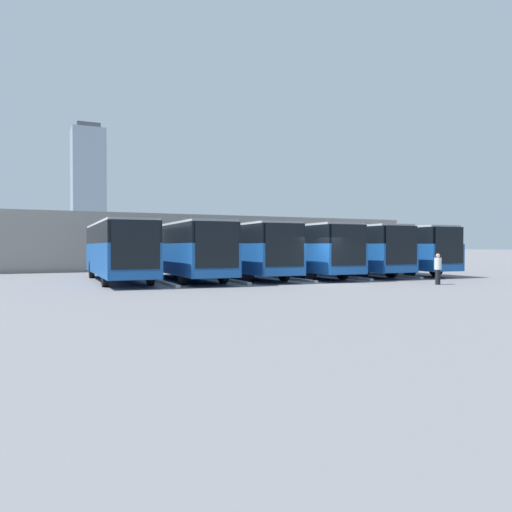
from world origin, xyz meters
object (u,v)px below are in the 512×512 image
object	(u,v)px
bus_3	(242,249)
bus_4	(185,249)
bus_2	(297,249)
bus_0	(387,248)
bus_5	(118,249)
pedestrian	(438,268)
bus_1	(344,249)

from	to	relation	value
bus_3	bus_4	world-z (taller)	same
bus_2	bus_3	distance (m)	3.89
bus_0	bus_5	bearing A→B (deg)	1.72
bus_5	bus_4	bearing A→B (deg)	177.14
bus_2	pedestrian	distance (m)	9.88
bus_1	bus_5	distance (m)	15.52
bus_1	bus_5	bearing A→B (deg)	1.37
bus_3	bus_0	bearing A→B (deg)	-178.07
bus_0	bus_5	size ratio (longest dim) A/B	1.00
bus_5	pedestrian	xyz separation A→B (m)	(-14.90, 9.63, -0.99)
bus_3	bus_4	bearing A→B (deg)	5.66
bus_2	pedestrian	size ratio (longest dim) A/B	7.67
bus_3	bus_1	bearing A→B (deg)	-178.66
bus_2	bus_0	bearing A→B (deg)	-176.15
bus_1	bus_4	xyz separation A→B (m)	(11.64, 0.15, 0.00)
pedestrian	bus_4	bearing A→B (deg)	-61.43
bus_0	bus_1	world-z (taller)	same
bus_0	bus_2	bearing A→B (deg)	3.85
bus_1	bus_4	bearing A→B (deg)	2.78
bus_0	bus_4	bearing A→B (deg)	2.87
bus_0	bus_3	bearing A→B (deg)	1.93
bus_0	bus_4	distance (m)	15.52
bus_0	bus_1	xyz separation A→B (m)	(3.88, 0.07, 0.00)
bus_1	bus_3	world-z (taller)	same
bus_1	bus_2	bearing A→B (deg)	4.58
bus_1	bus_2	size ratio (longest dim) A/B	1.00
bus_1	bus_0	bearing A→B (deg)	-176.88
pedestrian	bus_0	bearing A→B (deg)	-136.56
bus_2	pedestrian	bearing A→B (deg)	111.37
bus_0	bus_2	xyz separation A→B (m)	(7.76, 0.25, 0.00)
bus_4	bus_5	xyz separation A→B (m)	(3.88, -0.33, 0.00)
bus_2	bus_4	xyz separation A→B (m)	(7.76, -0.02, 0.00)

